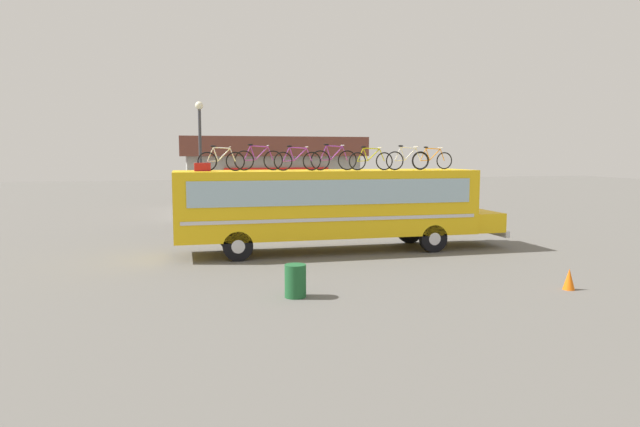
# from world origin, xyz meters

# --- Properties ---
(ground_plane) EXTENTS (120.00, 120.00, 0.00)m
(ground_plane) POSITION_xyz_m (0.00, 0.00, 0.00)
(ground_plane) COLOR #605E59
(bus) EXTENTS (12.34, 2.55, 3.00)m
(bus) POSITION_xyz_m (0.19, 0.00, 1.76)
(bus) COLOR yellow
(bus) RESTS_ON ground
(luggage_bag_1) EXTENTS (0.55, 0.52, 0.29)m
(luggage_bag_1) POSITION_xyz_m (-4.47, -0.00, 3.14)
(luggage_bag_1) COLOR maroon
(luggage_bag_1) RESTS_ON bus
(rooftop_bicycle_1) EXTENTS (1.63, 0.44, 0.89)m
(rooftop_bicycle_1) POSITION_xyz_m (-3.83, -0.11, 3.37)
(rooftop_bicycle_1) COLOR black
(rooftop_bicycle_1) RESTS_ON bus
(rooftop_bicycle_2) EXTENTS (1.77, 0.44, 0.95)m
(rooftop_bicycle_2) POSITION_xyz_m (-2.47, 0.38, 3.39)
(rooftop_bicycle_2) COLOR black
(rooftop_bicycle_2) RESTS_ON bus
(rooftop_bicycle_3) EXTENTS (1.71, 0.44, 0.89)m
(rooftop_bicycle_3) POSITION_xyz_m (-1.17, -0.26, 3.37)
(rooftop_bicycle_3) COLOR black
(rooftop_bicycle_3) RESTS_ON bus
(rooftop_bicycle_4) EXTENTS (1.75, 0.44, 0.96)m
(rooftop_bicycle_4) POSITION_xyz_m (0.22, -0.05, 3.40)
(rooftop_bicycle_4) COLOR black
(rooftop_bicycle_4) RESTS_ON bus
(rooftop_bicycle_5) EXTENTS (1.69, 0.44, 0.87)m
(rooftop_bicycle_5) POSITION_xyz_m (1.53, -0.40, 3.36)
(rooftop_bicycle_5) COLOR black
(rooftop_bicycle_5) RESTS_ON bus
(rooftop_bicycle_6) EXTENTS (1.71, 0.44, 0.92)m
(rooftop_bicycle_6) POSITION_xyz_m (2.96, -0.41, 3.38)
(rooftop_bicycle_6) COLOR black
(rooftop_bicycle_6) RESTS_ON bus
(rooftop_bicycle_7) EXTENTS (1.68, 0.44, 0.88)m
(rooftop_bicycle_7) POSITION_xyz_m (4.30, 0.33, 3.37)
(rooftop_bicycle_7) COLOR black
(rooftop_bicycle_7) RESTS_ON bus
(roadside_building) EXTENTS (10.37, 10.58, 4.55)m
(roadside_building) POSITION_xyz_m (-0.10, 15.48, 2.34)
(roadside_building) COLOR #9E9E99
(roadside_building) RESTS_ON ground
(trash_bin) EXTENTS (0.54, 0.54, 0.83)m
(trash_bin) POSITION_xyz_m (-2.46, -6.24, 0.42)
(trash_bin) COLOR #1E592D
(trash_bin) RESTS_ON ground
(traffic_cone) EXTENTS (0.31, 0.31, 0.57)m
(traffic_cone) POSITION_xyz_m (4.74, -7.23, 0.28)
(traffic_cone) COLOR orange
(traffic_cone) RESTS_ON ground
(street_lamp) EXTENTS (0.37, 0.37, 5.97)m
(street_lamp) POSITION_xyz_m (-4.33, 6.47, 3.75)
(street_lamp) COLOR #38383D
(street_lamp) RESTS_ON ground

